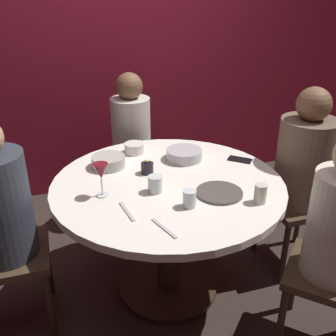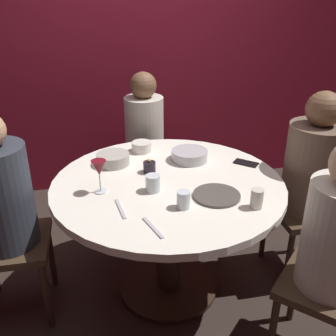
{
  "view_description": "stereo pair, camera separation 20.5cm",
  "coord_description": "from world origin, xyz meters",
  "px_view_note": "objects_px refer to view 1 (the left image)",
  "views": [
    {
      "loc": [
        -0.56,
        -1.77,
        1.71
      ],
      "look_at": [
        0.0,
        0.0,
        0.82
      ],
      "focal_mm": 41.3,
      "sensor_mm": 36.0,
      "label": 1
    },
    {
      "loc": [
        -0.36,
        -1.82,
        1.71
      ],
      "look_at": [
        0.0,
        0.0,
        0.82
      ],
      "focal_mm": 41.3,
      "sensor_mm": 36.0,
      "label": 2
    }
  ],
  "objects_px": {
    "dinner_plate": "(219,193)",
    "wine_glass": "(101,173)",
    "bowl_small_white": "(108,162)",
    "dining_table": "(168,207)",
    "seated_diner_right": "(304,162)",
    "seated_diner_back": "(131,132)",
    "bowl_serving_large": "(184,154)",
    "bowl_salad_center": "(134,148)",
    "candle_holder": "(147,168)",
    "cell_phone": "(240,160)",
    "cup_by_left_diner": "(155,184)",
    "cup_by_right_diner": "(260,194)",
    "cup_near_candle": "(189,199)"
  },
  "relations": [
    {
      "from": "candle_holder",
      "to": "cup_by_right_diner",
      "type": "relative_size",
      "value": 0.87
    },
    {
      "from": "seated_diner_right",
      "to": "bowl_small_white",
      "type": "bearing_deg",
      "value": -13.91
    },
    {
      "from": "seated_diner_right",
      "to": "bowl_salad_center",
      "type": "relative_size",
      "value": 9.57
    },
    {
      "from": "dining_table",
      "to": "cup_near_candle",
      "type": "distance_m",
      "value": 0.35
    },
    {
      "from": "dining_table",
      "to": "bowl_small_white",
      "type": "bearing_deg",
      "value": 134.24
    },
    {
      "from": "bowl_salad_center",
      "to": "cup_near_candle",
      "type": "relative_size",
      "value": 1.45
    },
    {
      "from": "dining_table",
      "to": "seated_diner_right",
      "type": "xyz_separation_m",
      "value": [
        0.86,
        0.0,
        0.16
      ]
    },
    {
      "from": "cell_phone",
      "to": "cup_by_right_diner",
      "type": "distance_m",
      "value": 0.5
    },
    {
      "from": "wine_glass",
      "to": "cup_by_left_diner",
      "type": "distance_m",
      "value": 0.28
    },
    {
      "from": "seated_diner_back",
      "to": "wine_glass",
      "type": "xyz_separation_m",
      "value": [
        -0.36,
        -0.95,
        0.16
      ]
    },
    {
      "from": "seated_diner_right",
      "to": "cell_phone",
      "type": "bearing_deg",
      "value": -19.96
    },
    {
      "from": "candle_holder",
      "to": "dinner_plate",
      "type": "relative_size",
      "value": 0.35
    },
    {
      "from": "wine_glass",
      "to": "bowl_serving_large",
      "type": "distance_m",
      "value": 0.63
    },
    {
      "from": "seated_diner_back",
      "to": "dinner_plate",
      "type": "relative_size",
      "value": 4.81
    },
    {
      "from": "dining_table",
      "to": "seated_diner_back",
      "type": "relative_size",
      "value": 1.09
    },
    {
      "from": "dinner_plate",
      "to": "bowl_small_white",
      "type": "relative_size",
      "value": 1.23
    },
    {
      "from": "cell_phone",
      "to": "bowl_serving_large",
      "type": "distance_m",
      "value": 0.34
    },
    {
      "from": "seated_diner_right",
      "to": "dinner_plate",
      "type": "height_order",
      "value": "seated_diner_right"
    },
    {
      "from": "dinner_plate",
      "to": "wine_glass",
      "type": "bearing_deg",
      "value": 163.97
    },
    {
      "from": "dining_table",
      "to": "cup_by_right_diner",
      "type": "distance_m",
      "value": 0.54
    },
    {
      "from": "bowl_serving_large",
      "to": "bowl_salad_center",
      "type": "height_order",
      "value": "same"
    },
    {
      "from": "cell_phone",
      "to": "cup_near_candle",
      "type": "distance_m",
      "value": 0.63
    },
    {
      "from": "seated_diner_right",
      "to": "bowl_small_white",
      "type": "distance_m",
      "value": 1.17
    },
    {
      "from": "dining_table",
      "to": "cell_phone",
      "type": "relative_size",
      "value": 8.98
    },
    {
      "from": "seated_diner_back",
      "to": "candle_holder",
      "type": "relative_size",
      "value": 13.63
    },
    {
      "from": "candle_holder",
      "to": "seated_diner_right",
      "type": "bearing_deg",
      "value": -7.96
    },
    {
      "from": "seated_diner_back",
      "to": "bowl_small_white",
      "type": "distance_m",
      "value": 0.69
    },
    {
      "from": "wine_glass",
      "to": "cup_by_right_diner",
      "type": "relative_size",
      "value": 1.83
    },
    {
      "from": "seated_diner_back",
      "to": "bowl_salad_center",
      "type": "bearing_deg",
      "value": -10.0
    },
    {
      "from": "bowl_salad_center",
      "to": "cup_by_right_diner",
      "type": "relative_size",
      "value": 1.29
    },
    {
      "from": "bowl_salad_center",
      "to": "cup_by_left_diner",
      "type": "distance_m",
      "value": 0.53
    },
    {
      "from": "cup_by_left_diner",
      "to": "cup_by_right_diner",
      "type": "distance_m",
      "value": 0.52
    },
    {
      "from": "cell_phone",
      "to": "bowl_small_white",
      "type": "xyz_separation_m",
      "value": [
        -0.77,
        0.15,
        0.03
      ]
    },
    {
      "from": "dining_table",
      "to": "dinner_plate",
      "type": "height_order",
      "value": "dinner_plate"
    },
    {
      "from": "candle_holder",
      "to": "cup_near_candle",
      "type": "relative_size",
      "value": 0.98
    },
    {
      "from": "wine_glass",
      "to": "bowl_small_white",
      "type": "bearing_deg",
      "value": 75.18
    },
    {
      "from": "seated_diner_back",
      "to": "candle_holder",
      "type": "height_order",
      "value": "seated_diner_back"
    },
    {
      "from": "dinner_plate",
      "to": "cell_phone",
      "type": "xyz_separation_m",
      "value": [
        0.29,
        0.34,
        -0.0
      ]
    },
    {
      "from": "dinner_plate",
      "to": "bowl_salad_center",
      "type": "distance_m",
      "value": 0.71
    },
    {
      "from": "dining_table",
      "to": "bowl_salad_center",
      "type": "relative_size",
      "value": 10.08
    },
    {
      "from": "bowl_salad_center",
      "to": "dining_table",
      "type": "bearing_deg",
      "value": -79.37
    },
    {
      "from": "cup_near_candle",
      "to": "dinner_plate",
      "type": "bearing_deg",
      "value": 20.21
    },
    {
      "from": "seated_diner_right",
      "to": "cup_by_left_diner",
      "type": "relative_size",
      "value": 13.52
    },
    {
      "from": "seated_diner_back",
      "to": "cup_near_candle",
      "type": "distance_m",
      "value": 1.19
    },
    {
      "from": "bowl_salad_center",
      "to": "bowl_small_white",
      "type": "height_order",
      "value": "bowl_small_white"
    },
    {
      "from": "cup_by_right_diner",
      "to": "bowl_serving_large",
      "type": "bearing_deg",
      "value": 106.54
    },
    {
      "from": "dinner_plate",
      "to": "cup_by_right_diner",
      "type": "bearing_deg",
      "value": -41.82
    },
    {
      "from": "cup_near_candle",
      "to": "bowl_small_white",
      "type": "bearing_deg",
      "value": 117.51
    },
    {
      "from": "seated_diner_back",
      "to": "cell_phone",
      "type": "xyz_separation_m",
      "value": [
        0.5,
        -0.78,
        0.04
      ]
    },
    {
      "from": "wine_glass",
      "to": "cup_by_right_diner",
      "type": "xyz_separation_m",
      "value": [
        0.72,
        -0.3,
        -0.08
      ]
    }
  ]
}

